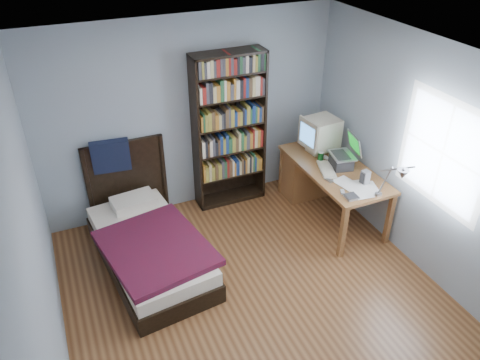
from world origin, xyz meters
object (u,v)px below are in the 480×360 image
(bookshelf, at_px, (229,131))
(keyboard, at_px, (327,169))
(desk, at_px, (314,172))
(laptop, at_px, (343,158))
(bed, at_px, (147,242))
(crt_monitor, at_px, (320,133))
(speaker, at_px, (365,177))
(soda_can, at_px, (321,157))
(desk_lamp, at_px, (399,176))

(bookshelf, bearing_deg, keyboard, -44.83)
(desk, distance_m, laptop, 0.64)
(bed, bearing_deg, crt_monitor, 8.34)
(desk, xyz_separation_m, bed, (-2.39, -0.36, -0.16))
(crt_monitor, bearing_deg, speaker, -85.26)
(speaker, height_order, soda_can, speaker)
(crt_monitor, relative_size, keyboard, 1.14)
(crt_monitor, distance_m, laptop, 0.49)
(bookshelf, distance_m, bed, 1.74)
(keyboard, relative_size, soda_can, 3.10)
(keyboard, height_order, speaker, speaker)
(desk_lamp, height_order, bed, desk_lamp)
(desk, xyz_separation_m, crt_monitor, (0.03, 0.00, 0.58))
(speaker, height_order, bookshelf, bookshelf)
(speaker, relative_size, bed, 0.08)
(keyboard, bearing_deg, crt_monitor, 89.03)
(desk_lamp, height_order, speaker, desk_lamp)
(crt_monitor, height_order, desk_lamp, desk_lamp)
(crt_monitor, distance_m, desk_lamp, 1.56)
(desk_lamp, xyz_separation_m, speaker, (0.13, 0.64, -0.41))
(desk_lamp, bearing_deg, speaker, 78.54)
(crt_monitor, height_order, bed, crt_monitor)
(desk, distance_m, bed, 2.43)
(speaker, bearing_deg, bed, 160.38)
(laptop, relative_size, speaker, 2.50)
(desk, relative_size, laptop, 3.79)
(desk, height_order, bookshelf, bookshelf)
(crt_monitor, xyz_separation_m, soda_can, (-0.13, -0.25, -0.20))
(speaker, bearing_deg, soda_can, 99.72)
(keyboard, xyz_separation_m, bed, (-2.26, 0.11, -0.48))
(keyboard, distance_m, bookshelf, 1.32)
(keyboard, distance_m, bed, 2.31)
(desk, distance_m, crt_monitor, 0.58)
(speaker, xyz_separation_m, soda_can, (-0.20, 0.65, -0.02))
(crt_monitor, relative_size, laptop, 1.12)
(crt_monitor, bearing_deg, desk_lamp, -92.05)
(desk_lamp, relative_size, speaker, 3.67)
(soda_can, bearing_deg, speaker, -72.91)
(laptop, bearing_deg, desk_lamp, -95.81)
(keyboard, xyz_separation_m, speaker, (0.25, -0.43, 0.07))
(laptop, xyz_separation_m, soda_can, (-0.18, 0.22, -0.05))
(soda_can, height_order, bookshelf, bookshelf)
(laptop, xyz_separation_m, bookshelf, (-1.14, 0.90, 0.19))
(crt_monitor, xyz_separation_m, speaker, (0.07, -0.90, -0.18))
(speaker, height_order, bed, bed)
(desk, distance_m, desk_lamp, 1.74)
(crt_monitor, relative_size, speaker, 2.80)
(desk, xyz_separation_m, soda_can, (-0.09, -0.25, 0.38))
(crt_monitor, height_order, laptop, crt_monitor)
(soda_can, bearing_deg, desk, 69.88)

